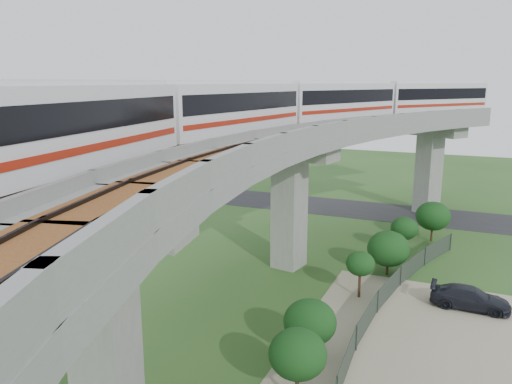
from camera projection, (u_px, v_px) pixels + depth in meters
ground at (215, 321)px, 29.77m from camera, size 160.00×160.00×0.00m
asphalt_road at (340, 207)px, 56.61m from camera, size 60.00×8.00×0.03m
viaduct at (276, 177)px, 26.31m from camera, size 19.58×73.98×11.40m
metro_train at (312, 104)px, 37.90m from camera, size 18.24×59.85×3.64m
fence at (381, 343)px, 25.80m from camera, size 3.87×38.73×1.50m
tree_0 at (433, 216)px, 44.19m from camera, size 3.01×3.01×3.61m
tree_1 at (404, 228)px, 41.08m from camera, size 2.24×2.24×3.11m
tree_2 at (388, 249)px, 36.52m from camera, size 3.07×3.07×3.33m
tree_3 at (360, 264)px, 32.52m from camera, size 1.89×1.89×3.17m
tree_4 at (310, 322)px, 25.30m from camera, size 2.72×2.72×3.21m
tree_5 at (298, 354)px, 21.39m from camera, size 2.54×2.54×3.63m
car_dark at (470, 298)px, 31.25m from camera, size 4.76×1.97×1.38m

